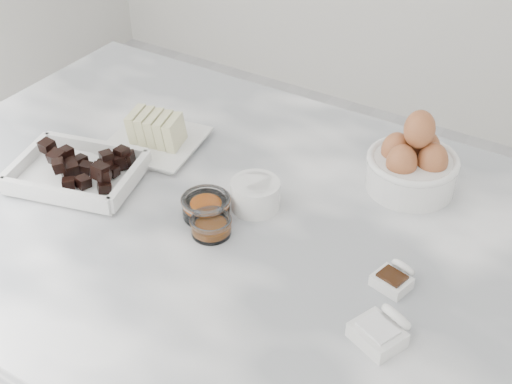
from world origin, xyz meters
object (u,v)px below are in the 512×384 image
Objects in this scene: egg_bowl at (413,164)px; salt_spoon at (382,330)px; butter_plate at (153,134)px; sugar_ramekin at (255,194)px; chocolate_dish at (77,169)px; vanilla_spoon at (394,278)px; zest_bowl at (206,206)px; honey_bowl at (211,226)px.

salt_spoon is at bearing -73.92° from egg_bowl.
salt_spoon is (0.53, -0.21, -0.01)m from butter_plate.
egg_bowl is at bearing 43.52° from sugar_ramekin.
chocolate_dish is 0.55m from egg_bowl.
vanilla_spoon is (0.55, 0.05, -0.01)m from chocolate_dish.
butter_plate reaches higher than chocolate_dish.
chocolate_dish is at bearing -161.79° from sugar_ramekin.
salt_spoon is at bearing -15.15° from zest_bowl.
butter_plate is at bearing 146.94° from honey_bowl.
butter_plate is at bearing -164.32° from egg_bowl.
chocolate_dish reaches higher than vanilla_spoon.
chocolate_dish is at bearing -179.17° from honey_bowl.
chocolate_dish is 0.27m from honey_bowl.
honey_bowl is 0.31m from salt_spoon.
zest_bowl is at bearing 8.67° from chocolate_dish.
honey_bowl is 0.95× the size of vanilla_spoon.
vanilla_spoon is (0.28, 0.04, -0.00)m from honey_bowl.
sugar_ramekin is 0.08m from zest_bowl.
butter_plate is at bearing 149.38° from zest_bowl.
egg_bowl is at bearing 106.08° from salt_spoon.
sugar_ramekin is at bearing -136.48° from egg_bowl.
sugar_ramekin is 1.16× the size of vanilla_spoon.
chocolate_dish is at bearing -150.16° from egg_bowl.
salt_spoon is at bearing -10.95° from honey_bowl.
egg_bowl is 0.24m from vanilla_spoon.
honey_bowl is at bearing -45.45° from zest_bowl.
egg_bowl reaches higher than zest_bowl.
chocolate_dish is 3.71× the size of honey_bowl.
sugar_ramekin is 0.10m from honey_bowl.
salt_spoon is at bearing -21.24° from butter_plate.
zest_bowl is 1.16× the size of vanilla_spoon.
butter_plate is 0.23m from zest_bowl.
butter_plate is 0.26m from sugar_ramekin.
salt_spoon is at bearing -75.79° from vanilla_spoon.
chocolate_dish is 0.24m from zest_bowl.
zest_bowl reaches higher than honey_bowl.
vanilla_spoon reaches higher than zest_bowl.
sugar_ramekin is 0.32m from salt_spoon.
vanilla_spoon is at bearing -73.11° from egg_bowl.
sugar_ramekin is (0.29, 0.10, 0.00)m from chocolate_dish.
sugar_ramekin is 0.26m from vanilla_spoon.
butter_plate is 0.52m from vanilla_spoon.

